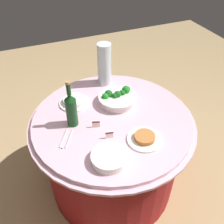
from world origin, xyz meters
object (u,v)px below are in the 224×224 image
Objects in this scene: serving_tongs at (66,139)px; label_placard_front at (109,134)px; plate_stack at (109,158)px; food_plate_rice at (74,101)px; decorative_fruit_vase at (104,66)px; broccoli_bowl at (117,98)px; label_placard_mid at (96,123)px; wine_bottle at (71,109)px; food_plate_peanuts at (145,138)px.

label_placard_front is (-0.26, 0.09, 0.03)m from serving_tongs.
plate_stack reaches higher than food_plate_rice.
plate_stack is 0.82m from decorative_fruit_vase.
broccoli_bowl is 1.33× the size of plate_stack.
plate_stack is 0.32m from serving_tongs.
broccoli_bowl is at bearing -153.17° from serving_tongs.
wine_bottle is at bearing -33.44° from label_placard_mid.
food_plate_rice is (0.31, 0.17, -0.13)m from decorative_fruit_vase.
plate_stack is 0.62× the size of decorative_fruit_vase.
decorative_fruit_vase is 0.54m from label_placard_mid.
plate_stack is 0.41m from wine_bottle.
food_plate_peanuts is at bearing 157.32° from serving_tongs.
decorative_fruit_vase reaches higher than serving_tongs.
wine_bottle is 1.53× the size of food_plate_peanuts.
serving_tongs is 0.73× the size of food_plate_peanuts.
serving_tongs is at bearing 56.88° from wine_bottle.
food_plate_rice is at bearing -20.37° from broccoli_bowl.
label_placard_front is at bearing 109.17° from label_placard_mid.
label_placard_mid is at bearing 38.94° from broccoli_bowl.
broccoli_bowl is at bearing 88.15° from decorative_fruit_vase.
wine_bottle reaches higher than label_placard_mid.
food_plate_peanuts is at bearing 89.69° from decorative_fruit_vase.
broccoli_bowl is 0.42m from food_plate_peanuts.
decorative_fruit_vase reaches higher than broccoli_bowl.
label_placard_mid is at bearing 62.70° from decorative_fruit_vase.
broccoli_bowl is 1.75× the size of serving_tongs.
label_placard_front is 0.13m from label_placard_mid.
serving_tongs is 0.49m from food_plate_peanuts.
wine_bottle is (0.37, 0.10, 0.09)m from broccoli_bowl.
label_placard_mid is (0.04, -0.13, 0.00)m from label_placard_front.
decorative_fruit_vase reaches higher than wine_bottle.
decorative_fruit_vase is 6.18× the size of label_placard_mid.
plate_stack is 0.30m from label_placard_mid.
food_plate_rice is at bearing -113.94° from serving_tongs.
food_plate_rice is 1.00× the size of food_plate_peanuts.
broccoli_bowl is at bearing -141.06° from label_placard_mid.
decorative_fruit_vase is at bearing -151.00° from food_plate_rice.
food_plate_peanuts is 0.33m from label_placard_mid.
plate_stack is at bearing 67.43° from label_placard_front.
plate_stack is at bearing 105.59° from wine_bottle.
label_placard_front is at bearing 129.58° from wine_bottle.
serving_tongs is 2.91× the size of label_placard_mid.
food_plate_rice is 4.00× the size of label_placard_mid.
broccoli_bowl is at bearing 159.63° from food_plate_rice.
serving_tongs is at bearing 66.06° from food_plate_rice.
decorative_fruit_vase is at bearing -90.31° from food_plate_peanuts.
broccoli_bowl is 1.27× the size of food_plate_rice.
label_placard_mid is at bearing -70.83° from label_placard_front.
decorative_fruit_vase is at bearing -108.45° from label_placard_front.
label_placard_mid is at bearing -169.95° from serving_tongs.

